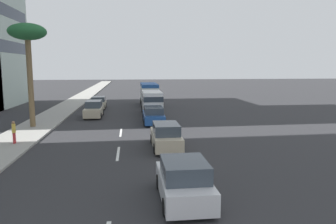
{
  "coord_description": "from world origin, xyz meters",
  "views": [
    {
      "loc": [
        -3.98,
        -0.79,
        5.28
      ],
      "look_at": [
        17.87,
        -3.39,
        2.16
      ],
      "focal_mm": 34.23,
      "sensor_mm": 36.0,
      "label": 1
    }
  ],
  "objects_px": {
    "minibus_lead": "(149,93)",
    "car_third": "(166,136)",
    "car_second": "(153,115)",
    "car_sixth": "(99,103)",
    "car_fourth": "(94,109)",
    "van_seventh": "(152,101)",
    "palm_tree": "(28,37)",
    "pedestrian_near_lamp": "(14,131)",
    "car_fifth": "(184,181)"
  },
  "relations": [
    {
      "from": "minibus_lead",
      "to": "car_third",
      "type": "xyz_separation_m",
      "value": [
        -23.66,
        0.33,
        -0.86
      ]
    },
    {
      "from": "car_second",
      "to": "car_third",
      "type": "height_order",
      "value": "car_third"
    },
    {
      "from": "car_third",
      "to": "car_sixth",
      "type": "height_order",
      "value": "car_third"
    },
    {
      "from": "car_fourth",
      "to": "car_sixth",
      "type": "height_order",
      "value": "car_fourth"
    },
    {
      "from": "van_seventh",
      "to": "palm_tree",
      "type": "xyz_separation_m",
      "value": [
        -7.17,
        10.84,
        6.27
      ]
    },
    {
      "from": "pedestrian_near_lamp",
      "to": "palm_tree",
      "type": "height_order",
      "value": "palm_tree"
    },
    {
      "from": "car_sixth",
      "to": "van_seventh",
      "type": "relative_size",
      "value": 0.74
    },
    {
      "from": "car_sixth",
      "to": "pedestrian_near_lamp",
      "type": "xyz_separation_m",
      "value": [
        -18.81,
        3.82,
        0.26
      ]
    },
    {
      "from": "pedestrian_near_lamp",
      "to": "palm_tree",
      "type": "bearing_deg",
      "value": 161.83
    },
    {
      "from": "car_second",
      "to": "van_seventh",
      "type": "bearing_deg",
      "value": -2.59
    },
    {
      "from": "car_sixth",
      "to": "van_seventh",
      "type": "distance_m",
      "value": 8.33
    },
    {
      "from": "pedestrian_near_lamp",
      "to": "car_third",
      "type": "bearing_deg",
      "value": 55.8
    },
    {
      "from": "car_second",
      "to": "car_fourth",
      "type": "height_order",
      "value": "car_fourth"
    },
    {
      "from": "car_third",
      "to": "pedestrian_near_lamp",
      "type": "relative_size",
      "value": 2.96
    },
    {
      "from": "car_third",
      "to": "palm_tree",
      "type": "xyz_separation_m",
      "value": [
        8.21,
        10.7,
        6.94
      ]
    },
    {
      "from": "car_second",
      "to": "car_sixth",
      "type": "height_order",
      "value": "car_second"
    },
    {
      "from": "car_second",
      "to": "van_seventh",
      "type": "distance_m",
      "value": 6.09
    },
    {
      "from": "car_fifth",
      "to": "pedestrian_near_lamp",
      "type": "bearing_deg",
      "value": 44.07
    },
    {
      "from": "palm_tree",
      "to": "car_fifth",
      "type": "bearing_deg",
      "value": -147.64
    },
    {
      "from": "car_third",
      "to": "van_seventh",
      "type": "bearing_deg",
      "value": -0.54
    },
    {
      "from": "car_fourth",
      "to": "palm_tree",
      "type": "xyz_separation_m",
      "value": [
        -5.72,
        4.59,
        6.92
      ]
    },
    {
      "from": "minibus_lead",
      "to": "car_third",
      "type": "relative_size",
      "value": 1.47
    },
    {
      "from": "pedestrian_near_lamp",
      "to": "car_second",
      "type": "bearing_deg",
      "value": 103.18
    },
    {
      "from": "car_second",
      "to": "pedestrian_near_lamp",
      "type": "relative_size",
      "value": 3.11
    },
    {
      "from": "minibus_lead",
      "to": "car_third",
      "type": "height_order",
      "value": "minibus_lead"
    },
    {
      "from": "minibus_lead",
      "to": "palm_tree",
      "type": "xyz_separation_m",
      "value": [
        -15.45,
        11.03,
        6.08
      ]
    },
    {
      "from": "car_fifth",
      "to": "palm_tree",
      "type": "xyz_separation_m",
      "value": [
        16.53,
        10.48,
        6.94
      ]
    },
    {
      "from": "car_third",
      "to": "palm_tree",
      "type": "bearing_deg",
      "value": 52.5
    },
    {
      "from": "car_second",
      "to": "car_fourth",
      "type": "relative_size",
      "value": 1.07
    },
    {
      "from": "car_fifth",
      "to": "pedestrian_near_lamp",
      "type": "relative_size",
      "value": 2.67
    },
    {
      "from": "car_second",
      "to": "minibus_lead",
      "type": "bearing_deg",
      "value": -1.85
    },
    {
      "from": "van_seventh",
      "to": "palm_tree",
      "type": "distance_m",
      "value": 14.43
    },
    {
      "from": "car_second",
      "to": "pedestrian_near_lamp",
      "type": "height_order",
      "value": "pedestrian_near_lamp"
    },
    {
      "from": "car_fourth",
      "to": "pedestrian_near_lamp",
      "type": "height_order",
      "value": "car_fourth"
    },
    {
      "from": "car_third",
      "to": "minibus_lead",
      "type": "bearing_deg",
      "value": -0.81
    },
    {
      "from": "minibus_lead",
      "to": "car_third",
      "type": "distance_m",
      "value": 23.68
    },
    {
      "from": "car_third",
      "to": "car_sixth",
      "type": "distance_m",
      "value": 21.59
    },
    {
      "from": "car_second",
      "to": "car_fifth",
      "type": "relative_size",
      "value": 1.16
    },
    {
      "from": "car_fourth",
      "to": "car_sixth",
      "type": "xyz_separation_m",
      "value": [
        6.74,
        0.14,
        -0.08
      ]
    },
    {
      "from": "car_third",
      "to": "car_sixth",
      "type": "bearing_deg",
      "value": 16.82
    },
    {
      "from": "car_fifth",
      "to": "van_seventh",
      "type": "xyz_separation_m",
      "value": [
        23.7,
        -0.36,
        0.67
      ]
    },
    {
      "from": "pedestrian_near_lamp",
      "to": "car_fifth",
      "type": "bearing_deg",
      "value": 20.29
    },
    {
      "from": "car_second",
      "to": "car_fifth",
      "type": "bearing_deg",
      "value": 179.71
    },
    {
      "from": "palm_tree",
      "to": "pedestrian_near_lamp",
      "type": "bearing_deg",
      "value": -174.39
    },
    {
      "from": "pedestrian_near_lamp",
      "to": "van_seventh",
      "type": "bearing_deg",
      "value": 119.15
    },
    {
      "from": "car_third",
      "to": "car_fourth",
      "type": "relative_size",
      "value": 1.02
    },
    {
      "from": "palm_tree",
      "to": "van_seventh",
      "type": "bearing_deg",
      "value": -56.53
    },
    {
      "from": "minibus_lead",
      "to": "pedestrian_near_lamp",
      "type": "bearing_deg",
      "value": 154.49
    },
    {
      "from": "car_third",
      "to": "car_fourth",
      "type": "distance_m",
      "value": 15.21
    },
    {
      "from": "car_third",
      "to": "van_seventh",
      "type": "relative_size",
      "value": 0.85
    }
  ]
}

